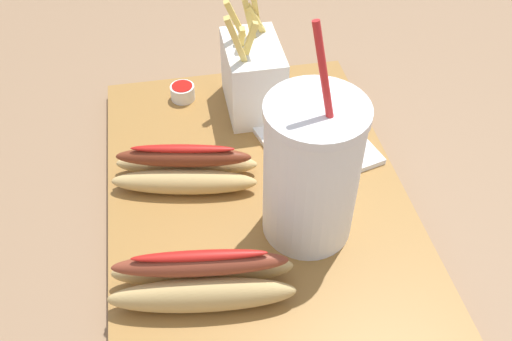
# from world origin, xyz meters

# --- Properties ---
(ground_plane) EXTENTS (2.40, 2.40, 0.02)m
(ground_plane) POSITION_xyz_m (0.00, 0.00, -0.01)
(ground_plane) COLOR #8C6B4C
(food_tray) EXTENTS (0.48, 0.35, 0.02)m
(food_tray) POSITION_xyz_m (0.00, 0.00, 0.01)
(food_tray) COLOR olive
(food_tray) RESTS_ON ground_plane
(soda_cup) EXTENTS (0.10, 0.10, 0.26)m
(soda_cup) POSITION_xyz_m (0.07, 0.04, 0.10)
(soda_cup) COLOR white
(soda_cup) RESTS_ON food_tray
(fries_basket) EXTENTS (0.11, 0.07, 0.17)m
(fries_basket) POSITION_xyz_m (-0.16, 0.03, 0.07)
(fries_basket) COLOR white
(fries_basket) RESTS_ON food_tray
(hot_dog_1) EXTENTS (0.09, 0.18, 0.06)m
(hot_dog_1) POSITION_xyz_m (-0.03, -0.08, 0.04)
(hot_dog_1) COLOR tan
(hot_dog_1) RESTS_ON food_tray
(hot_dog_2) EXTENTS (0.08, 0.19, 0.07)m
(hot_dog_2) POSITION_xyz_m (0.13, -0.08, 0.05)
(hot_dog_2) COLOR tan
(hot_dog_2) RESTS_ON food_tray
(ketchup_cup_1) EXTENTS (0.03, 0.03, 0.02)m
(ketchup_cup_1) POSITION_xyz_m (-0.19, -0.07, 0.03)
(ketchup_cup_1) COLOR white
(ketchup_cup_1) RESTS_ON food_tray
(napkin_stack) EXTENTS (0.16, 0.15, 0.01)m
(napkin_stack) POSITION_xyz_m (-0.06, 0.09, 0.02)
(napkin_stack) COLOR white
(napkin_stack) RESTS_ON food_tray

